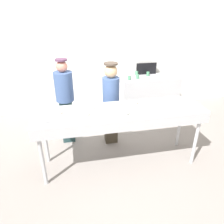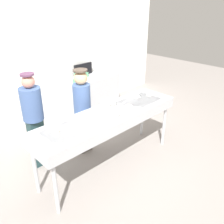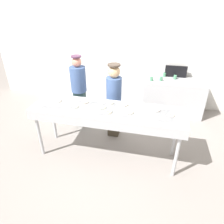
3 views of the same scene
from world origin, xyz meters
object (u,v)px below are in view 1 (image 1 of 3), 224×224
object	(u,v)px
sugar_donut_8	(167,102)
paper_cup_2	(137,77)
sugar_donut_9	(116,109)
worker_assistant	(65,98)
worker_baker	(111,101)
fryer_conveyor	(121,115)
sugar_donut_0	(147,108)
menu_display	(146,69)
sugar_donut_6	(59,112)
prep_counter	(148,94)
paper_cup_0	(129,78)
sugar_donut_7	(184,103)
sugar_donut_2	(86,114)
paper_cup_1	(148,74)
sugar_donut_3	(127,112)
sugar_donut_4	(135,103)
paper_cup_3	(137,73)
sugar_donut_5	(119,103)
sugar_donut_1	(92,108)

from	to	relation	value
sugar_donut_8	paper_cup_2	bearing A→B (deg)	88.33
sugar_donut_9	worker_assistant	world-z (taller)	worker_assistant
worker_baker	worker_assistant	bearing A→B (deg)	-18.52
fryer_conveyor	sugar_donut_0	bearing A→B (deg)	-7.40
sugar_donut_0	menu_display	distance (m)	2.45
sugar_donut_6	worker_baker	bearing A→B (deg)	32.79
sugar_donut_9	menu_display	size ratio (longest dim) A/B	0.20
prep_counter	paper_cup_0	size ratio (longest dim) A/B	14.65
sugar_donut_7	sugar_donut_8	world-z (taller)	same
sugar_donut_8	menu_display	size ratio (longest dim) A/B	0.20
sugar_donut_7	paper_cup_0	distance (m)	1.88
sugar_donut_8	fryer_conveyor	bearing A→B (deg)	-171.46
sugar_donut_2	sugar_donut_7	xyz separation A→B (m)	(1.63, 0.07, 0.00)
fryer_conveyor	sugar_donut_7	bearing A→B (deg)	0.58
sugar_donut_7	paper_cup_1	world-z (taller)	sugar_donut_7
sugar_donut_2	sugar_donut_7	size ratio (longest dim) A/B	1.00
menu_display	sugar_donut_7	bearing A→B (deg)	-94.21
menu_display	sugar_donut_3	bearing A→B (deg)	-116.49
sugar_donut_0	sugar_donut_2	world-z (taller)	same
sugar_donut_2	sugar_donut_8	distance (m)	1.41
sugar_donut_4	sugar_donut_0	bearing A→B (deg)	-62.31
worker_assistant	paper_cup_3	xyz separation A→B (m)	(1.84, 1.34, 0.02)
sugar_donut_8	sugar_donut_5	bearing A→B (deg)	173.79
sugar_donut_1	sugar_donut_4	size ratio (longest dim) A/B	1.00
sugar_donut_3	sugar_donut_6	bearing A→B (deg)	168.69
sugar_donut_3	paper_cup_3	bearing A→B (deg)	68.72
sugar_donut_4	worker_baker	world-z (taller)	worker_baker
fryer_conveyor	sugar_donut_0	size ratio (longest dim) A/B	24.17
sugar_donut_3	sugar_donut_6	size ratio (longest dim) A/B	1.00
sugar_donut_1	worker_baker	xyz separation A→B (m)	(0.41, 0.53, -0.13)
fryer_conveyor	sugar_donut_5	bearing A→B (deg)	85.50
fryer_conveyor	prep_counter	distance (m)	2.40
sugar_donut_3	sugar_donut_4	xyz separation A→B (m)	(0.22, 0.32, 0.00)
sugar_donut_8	menu_display	distance (m)	2.16
sugar_donut_7	paper_cup_0	bearing A→B (deg)	102.83
sugar_donut_4	sugar_donut_9	world-z (taller)	same
sugar_donut_4	menu_display	world-z (taller)	menu_display
sugar_donut_4	sugar_donut_1	bearing A→B (deg)	-175.59
sugar_donut_0	paper_cup_0	distance (m)	1.91
prep_counter	sugar_donut_0	bearing A→B (deg)	-112.06
sugar_donut_0	sugar_donut_5	world-z (taller)	same
sugar_donut_7	worker_assistant	bearing A→B (deg)	155.80
sugar_donut_0	worker_baker	bearing A→B (deg)	121.39
sugar_donut_3	paper_cup_1	distance (m)	2.50
prep_counter	sugar_donut_8	bearing A→B (deg)	-102.25
fryer_conveyor	paper_cup_2	world-z (taller)	fryer_conveyor
sugar_donut_3	sugar_donut_9	distance (m)	0.19
sugar_donut_0	paper_cup_0	size ratio (longest dim) A/B	1.08
sugar_donut_2	sugar_donut_4	xyz separation A→B (m)	(0.84, 0.26, 0.00)
worker_assistant	sugar_donut_0	bearing A→B (deg)	150.80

